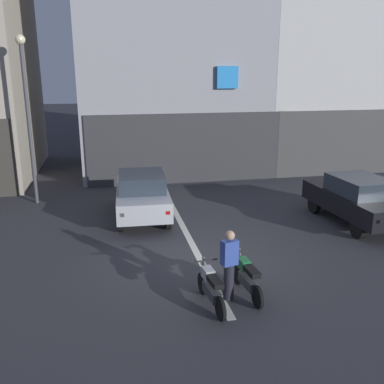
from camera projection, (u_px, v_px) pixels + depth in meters
The scene contains 8 objects.
ground_plane at pixel (201, 260), 11.80m from camera, with size 120.00×120.00×0.00m, color #333338.
lane_centre_line at pixel (168, 199), 17.45m from camera, with size 0.20×18.00×0.01m, color silver.
car_silver_crossing_near at pixel (142, 194), 15.02m from camera, with size 1.94×4.18×1.64m.
car_black_parked_kerbside at pixel (357, 198), 14.47m from camera, with size 2.00×4.20×1.64m.
street_lamp at pixel (27, 104), 15.87m from camera, with size 0.36×0.36×6.30m.
motorcycle_silver_row_leftmost at pixel (211, 287), 9.41m from camera, with size 0.55×1.67×0.98m.
motorcycle_green_row_left_mid at pixel (247, 277), 9.88m from camera, with size 0.55×1.67×0.98m.
person_by_motorcycles at pixel (229, 265), 9.60m from camera, with size 0.40×0.31×1.67m.
Camera 1 is at (-2.42, -10.56, 5.07)m, focal length 39.98 mm.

